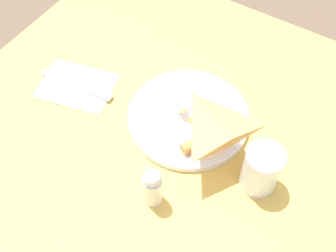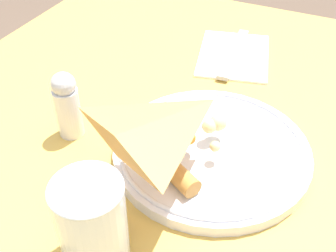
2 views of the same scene
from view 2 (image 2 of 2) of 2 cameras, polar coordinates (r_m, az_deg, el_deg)
dining_table at (r=0.63m, az=1.15°, el=-11.03°), size 1.03×0.87×0.71m
plate_pizza at (r=0.55m, az=5.69°, el=-3.11°), size 0.26×0.26×0.05m
milk_glass at (r=0.43m, az=-10.24°, el=-12.91°), size 0.07×0.07×0.10m
napkin_folded at (r=0.77m, az=8.89°, el=9.46°), size 0.19×0.16×0.00m
butter_knife at (r=0.76m, az=8.78°, el=9.47°), size 0.18×0.04×0.01m
salt_shaker at (r=0.58m, az=-13.52°, el=2.84°), size 0.03×0.03×0.10m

